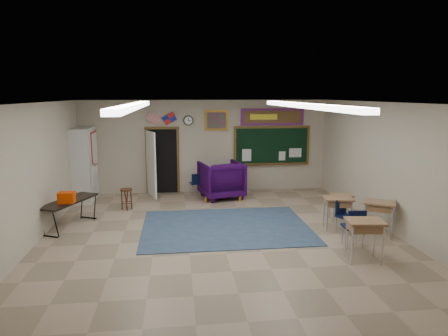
{
  "coord_description": "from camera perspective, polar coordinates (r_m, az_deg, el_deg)",
  "views": [
    {
      "loc": [
        -0.95,
        -8.39,
        3.19
      ],
      "look_at": [
        0.24,
        1.5,
        1.33
      ],
      "focal_mm": 32.0,
      "sensor_mm": 36.0,
      "label": 1
    }
  ],
  "objects": [
    {
      "name": "student_chair_reading",
      "position": [
        12.82,
        -4.08,
        -2.26
      ],
      "size": [
        0.41,
        0.41,
        0.7
      ],
      "primitive_type": null,
      "rotation": [
        0.0,
        0.0,
        3.33
      ],
      "color": "black",
      "rests_on": "floor"
    },
    {
      "name": "wall_flags",
      "position": [
        12.86,
        -8.93,
        7.26
      ],
      "size": [
        1.16,
        0.06,
        0.7
      ],
      "primitive_type": null,
      "color": "red",
      "rests_on": "back_wall"
    },
    {
      "name": "framed_art_print",
      "position": [
        12.95,
        -1.1,
        6.83
      ],
      "size": [
        0.75,
        0.05,
        0.65
      ],
      "color": "#A4731F",
      "rests_on": "back_wall"
    },
    {
      "name": "left_wall",
      "position": [
        9.09,
        -26.34,
        -1.26
      ],
      "size": [
        0.04,
        9.0,
        3.0
      ],
      "primitive_type": "cube",
      "color": "#B1A58F",
      "rests_on": "floor"
    },
    {
      "name": "right_wall",
      "position": [
        9.89,
        23.29,
        -0.15
      ],
      "size": [
        0.04,
        9.0,
        3.0
      ],
      "primitive_type": "cube",
      "color": "#B1A58F",
      "rests_on": "floor"
    },
    {
      "name": "storage_cabinet",
      "position": [
        12.72,
        -19.31,
        0.49
      ],
      "size": [
        0.59,
        1.25,
        2.2
      ],
      "color": "silver",
      "rests_on": "floor"
    },
    {
      "name": "bulletin_board",
      "position": [
        13.26,
        6.94,
        7.27
      ],
      "size": [
        2.1,
        0.05,
        0.55
      ],
      "color": "red",
      "rests_on": "back_wall"
    },
    {
      "name": "wooden_stool",
      "position": [
        11.49,
        -13.75,
        -4.3
      ],
      "size": [
        0.33,
        0.33,
        0.59
      ],
      "color": "#462B15",
      "rests_on": "floor"
    },
    {
      "name": "chalkboard",
      "position": [
        13.35,
        6.85,
        3.04
      ],
      "size": [
        2.55,
        0.14,
        1.3
      ],
      "color": "brown",
      "rests_on": "back_wall"
    },
    {
      "name": "ceiling",
      "position": [
        8.45,
        -0.42,
        9.27
      ],
      "size": [
        8.0,
        9.0,
        0.04
      ],
      "primitive_type": "cube",
      "color": "silver",
      "rests_on": "back_wall"
    },
    {
      "name": "area_rug",
      "position": [
        9.8,
        0.25,
        -8.39
      ],
      "size": [
        4.0,
        3.0,
        0.02
      ],
      "primitive_type": "cube",
      "color": "#384E6B",
      "rests_on": "floor"
    },
    {
      "name": "fluorescent_strips",
      "position": [
        8.45,
        -0.41,
        8.86
      ],
      "size": [
        3.86,
        6.0,
        0.1
      ],
      "primitive_type": null,
      "color": "white",
      "rests_on": "ceiling"
    },
    {
      "name": "wall_clock",
      "position": [
        12.89,
        -5.11,
        6.77
      ],
      "size": [
        0.32,
        0.05,
        0.32
      ],
      "color": "black",
      "rests_on": "back_wall"
    },
    {
      "name": "student_desk_back_left",
      "position": [
        8.22,
        19.36,
        -9.46
      ],
      "size": [
        0.74,
        0.59,
        0.82
      ],
      "rotation": [
        0.0,
        0.0,
        -0.13
      ],
      "color": "#966946",
      "rests_on": "floor"
    },
    {
      "name": "student_desk_front_right",
      "position": [
        10.7,
        16.35,
        -5.17
      ],
      "size": [
        0.59,
        0.46,
        0.66
      ],
      "rotation": [
        0.0,
        0.0,
        -0.08
      ],
      "color": "#966946",
      "rests_on": "floor"
    },
    {
      "name": "folding_table",
      "position": [
        10.38,
        -21.2,
        -5.95
      ],
      "size": [
        1.16,
        1.7,
        0.93
      ],
      "rotation": [
        0.0,
        0.0,
        -0.42
      ],
      "color": "black",
      "rests_on": "floor"
    },
    {
      "name": "back_wall",
      "position": [
        13.04,
        -2.63,
        3.09
      ],
      "size": [
        8.0,
        0.04,
        3.0
      ],
      "primitive_type": "cube",
      "color": "#B1A58F",
      "rests_on": "floor"
    },
    {
      "name": "floor",
      "position": [
        9.03,
        -0.39,
        -10.13
      ],
      "size": [
        9.0,
        9.0,
        0.0
      ],
      "primitive_type": "plane",
      "color": "gray",
      "rests_on": "ground"
    },
    {
      "name": "student_chair_desk_b",
      "position": [
        9.67,
        17.05,
        -6.75
      ],
      "size": [
        0.53,
        0.53,
        0.78
      ],
      "primitive_type": null,
      "rotation": [
        0.0,
        0.0,
        0.48
      ],
      "color": "black",
      "rests_on": "floor"
    },
    {
      "name": "doorway",
      "position": [
        12.93,
        -9.22,
        0.92
      ],
      "size": [
        1.1,
        0.89,
        2.16
      ],
      "color": "black",
      "rests_on": "back_wall"
    },
    {
      "name": "student_chair_desk_a",
      "position": [
        8.89,
        17.93,
        -8.11
      ],
      "size": [
        0.44,
        0.44,
        0.85
      ],
      "primitive_type": null,
      "rotation": [
        0.0,
        0.0,
        3.1
      ],
      "color": "black",
      "rests_on": "floor"
    },
    {
      "name": "wingback_armchair",
      "position": [
        12.37,
        -0.4,
        -1.68
      ],
      "size": [
        1.47,
        1.49,
        1.14
      ],
      "primitive_type": "imported",
      "rotation": [
        0.0,
        0.0,
        3.37
      ],
      "color": "#210533",
      "rests_on": "floor"
    },
    {
      "name": "student_desk_back_right",
      "position": [
        9.75,
        21.23,
        -6.51
      ],
      "size": [
        0.83,
        0.77,
        0.8
      ],
      "rotation": [
        0.0,
        0.0,
        -0.52
      ],
      "color": "#966946",
      "rests_on": "floor"
    },
    {
      "name": "student_desk_front_left",
      "position": [
        9.89,
        15.91,
        -6.02
      ],
      "size": [
        0.73,
        0.59,
        0.79
      ],
      "rotation": [
        0.0,
        0.0,
        -0.16
      ],
      "color": "#966946",
      "rests_on": "floor"
    },
    {
      "name": "front_wall",
      "position": [
        4.35,
        6.45,
        -12.34
      ],
      "size": [
        8.0,
        0.04,
        3.0
      ],
      "primitive_type": "cube",
      "color": "#B1A58F",
      "rests_on": "floor"
    }
  ]
}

